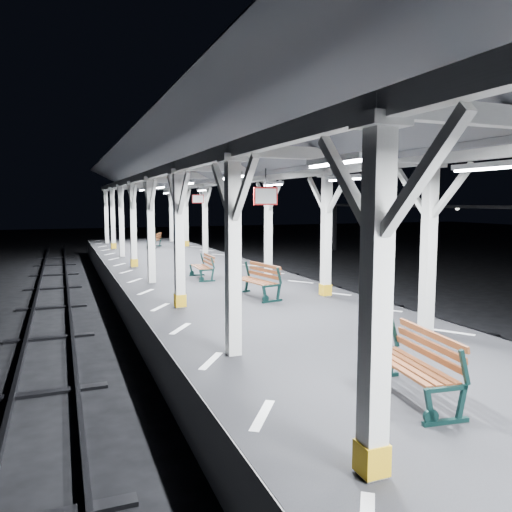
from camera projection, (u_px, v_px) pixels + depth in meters
ground at (290, 363)px, 11.07m from camera, size 120.00×120.00×0.00m
platform at (290, 341)px, 11.01m from camera, size 6.00×50.00×1.00m
hazard_stripes_left at (180, 329)px, 10.07m from camera, size 1.00×48.00×0.01m
hazard_stripes_right at (383, 309)px, 11.85m from camera, size 1.00×48.00×0.01m
track_left at (46, 390)px, 9.24m from camera, size 2.20×60.00×0.16m
track_right at (465, 337)px, 12.87m from camera, size 2.20×60.00×0.16m
canopy at (292, 154)px, 10.55m from camera, size 5.40×49.00×4.65m
bench_near at (416, 363)px, 6.49m from camera, size 0.81×1.70×0.89m
bench_mid at (259, 280)px, 13.38m from camera, size 0.90×1.73×0.89m
bench_far at (204, 266)px, 16.58m from camera, size 0.59×1.48×0.79m
bench_extra at (156, 240)px, 27.79m from camera, size 1.06×1.60×0.82m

